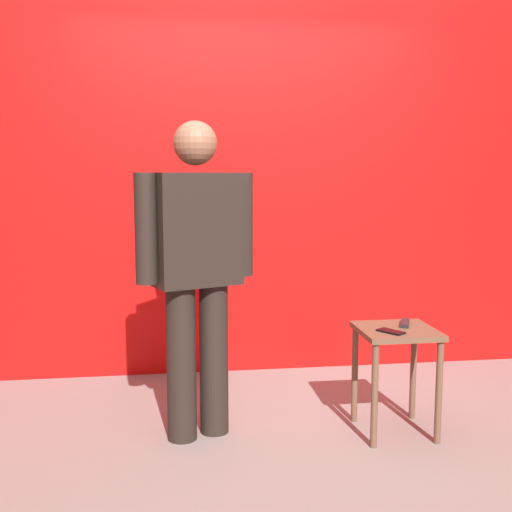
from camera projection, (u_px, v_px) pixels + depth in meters
The scene contains 6 objects.
ground_plane at pixel (289, 458), 3.17m from camera, with size 12.00×12.00×0.00m, color gray.
back_wall_red at pixel (250, 164), 4.46m from camera, with size 6.36×0.12×2.98m, color red.
standing_person at pixel (197, 264), 3.33m from camera, with size 0.66×0.38×1.70m.
side_table at pixel (396, 350), 3.44m from camera, with size 0.41×0.41×0.59m.
cell_phone at pixel (391, 332), 3.33m from camera, with size 0.07×0.14×0.01m, color black.
tv_remote at pixel (405, 323), 3.50m from camera, with size 0.04×0.17×0.02m, color black.
Camera 1 is at (-0.58, -2.96, 1.43)m, focal length 44.14 mm.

